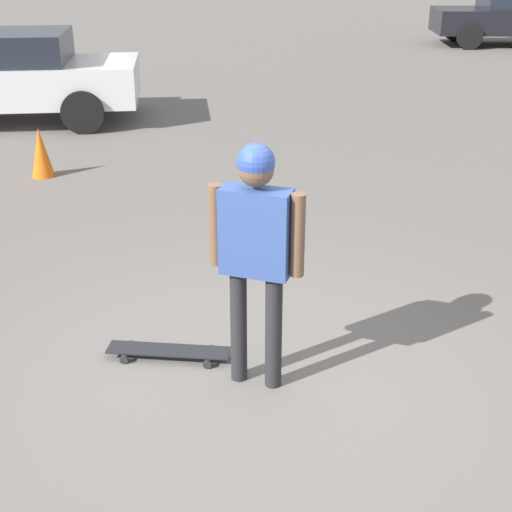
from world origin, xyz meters
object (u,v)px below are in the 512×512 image
at_px(skateboard, 168,351).
at_px(car_parked_far, 512,17).
at_px(car_parked_near, 4,76).
at_px(traffic_cone, 41,152).
at_px(person, 256,238).

height_order(skateboard, car_parked_far, car_parked_far).
distance_m(car_parked_near, traffic_cone, 3.43).
bearing_deg(traffic_cone, person, 12.12).
height_order(person, traffic_cone, person).
bearing_deg(car_parked_far, car_parked_near, 40.47).
height_order(skateboard, traffic_cone, traffic_cone).
height_order(car_parked_near, traffic_cone, car_parked_near).
bearing_deg(skateboard, car_parked_far, -109.53).
relative_size(person, skateboard, 1.91).
xyz_separation_m(skateboard, car_parked_near, (-8.41, -1.01, 0.73)).
distance_m(skateboard, car_parked_near, 8.50).
bearing_deg(skateboard, car_parked_near, -58.58).
bearing_deg(car_parked_near, skateboard, 109.36).
distance_m(car_parked_far, traffic_cone, 16.23).
xyz_separation_m(car_parked_far, traffic_cone, (8.55, -13.79, -0.45)).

